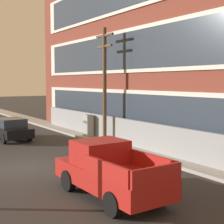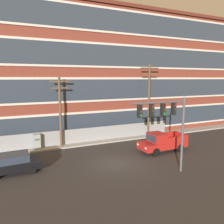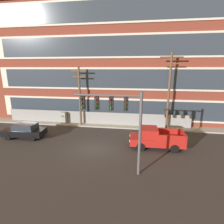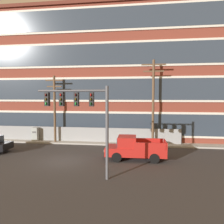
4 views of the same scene
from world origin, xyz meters
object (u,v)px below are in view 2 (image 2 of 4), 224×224
at_px(pickup_truck_red, 162,142).
at_px(electrical_cabinet, 37,142).
at_px(traffic_signal_mast, 167,119).
at_px(sedan_black, 13,163).
at_px(utility_pole_midblock, 149,98).
at_px(utility_pole_near_corner, 60,109).

xyz_separation_m(pickup_truck_red, electrical_cabinet, (-11.72, 5.50, -0.07)).
xyz_separation_m(traffic_signal_mast, sedan_black, (-10.89, 5.13, -3.66)).
bearing_deg(utility_pole_midblock, electrical_cabinet, 179.14).
bearing_deg(utility_pole_midblock, pickup_truck_red, -108.82).
distance_m(pickup_truck_red, sedan_black, 14.03).
relative_size(pickup_truck_red, electrical_cabinet, 2.98).
xyz_separation_m(traffic_signal_mast, utility_pole_midblock, (4.93, 9.99, 0.62)).
xyz_separation_m(pickup_truck_red, utility_pole_midblock, (1.80, 5.29, 4.15)).
bearing_deg(utility_pole_midblock, utility_pole_near_corner, 179.45).
bearing_deg(utility_pole_near_corner, sedan_black, -133.91).
height_order(traffic_signal_mast, utility_pole_midblock, utility_pole_midblock).
relative_size(traffic_signal_mast, sedan_black, 1.34).
bearing_deg(electrical_cabinet, traffic_signal_mast, -49.86).
height_order(traffic_signal_mast, pickup_truck_red, traffic_signal_mast).
xyz_separation_m(utility_pole_midblock, electrical_cabinet, (-13.52, 0.20, -4.22)).
relative_size(traffic_signal_mast, utility_pole_near_corner, 0.78).
height_order(sedan_black, utility_pole_near_corner, utility_pole_near_corner).
height_order(utility_pole_midblock, electrical_cabinet, utility_pole_midblock).
bearing_deg(traffic_signal_mast, electrical_cabinet, 130.14).
height_order(pickup_truck_red, utility_pole_midblock, utility_pole_midblock).
height_order(utility_pole_near_corner, utility_pole_midblock, utility_pole_midblock).
distance_m(sedan_black, utility_pole_near_corner, 7.69).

